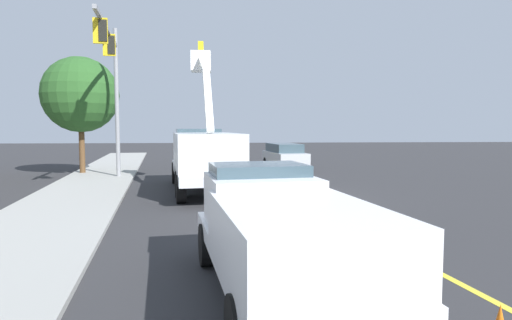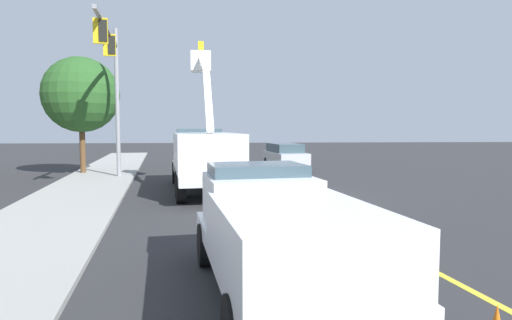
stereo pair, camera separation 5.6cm
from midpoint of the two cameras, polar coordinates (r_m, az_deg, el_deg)
name	(u,v)px [view 2 (the right image)]	position (r m, az deg, el deg)	size (l,w,h in m)	color
ground	(294,197)	(17.06, 5.13, -4.95)	(120.00, 120.00, 0.00)	#2D2D30
sidewalk_far_side	(68,204)	(16.59, -23.77, -5.36)	(60.00, 3.60, 0.12)	#9E9E99
lane_centre_stripe	(294,197)	(17.06, 5.13, -4.93)	(50.00, 0.16, 0.01)	yellow
utility_bucket_truck	(204,154)	(18.73, -6.93, 0.81)	(8.46, 3.59, 6.68)	silver
service_pickup_truck	(276,230)	(6.94, 2.97, -9.30)	(5.83, 2.84, 2.06)	white
passing_minivan	(285,154)	(28.27, 3.94, 0.75)	(5.01, 2.53, 1.69)	silver
traffic_cone_mid_front	(236,171)	(23.22, -2.68, -1.45)	(0.40, 0.40, 0.81)	black
traffic_signal_mast	(112,71)	(22.17, -18.58, 11.21)	(7.53, 1.21, 7.99)	gray
street_tree_right	(81,95)	(26.86, -22.30, 8.06)	(4.34, 4.34, 6.81)	brown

